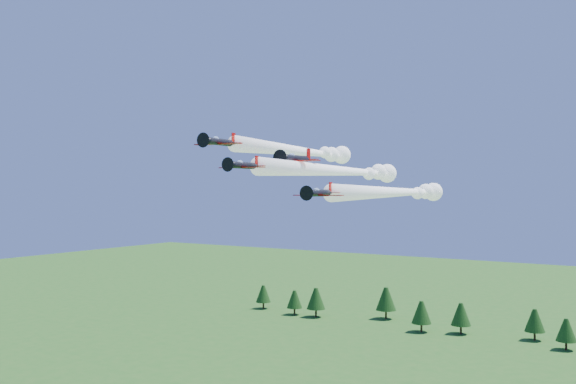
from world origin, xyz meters
The scene contains 5 objects.
plane_lead centered at (-0.73, 23.53, 44.56)m, with size 7.10×56.29×3.70m.
plane_left centered at (-10.62, 26.31, 48.39)m, with size 8.95×50.18×3.70m.
plane_right centered at (6.05, 31.16, 40.94)m, with size 8.26×57.49×3.70m.
plane_slot centered at (-0.91, 7.24, 46.07)m, with size 8.37×9.12×2.96m.
treeline centered at (16.91, 108.93, 6.35)m, with size 161.95×20.99×11.45m.
Camera 1 is at (50.46, -74.91, 41.40)m, focal length 40.00 mm.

